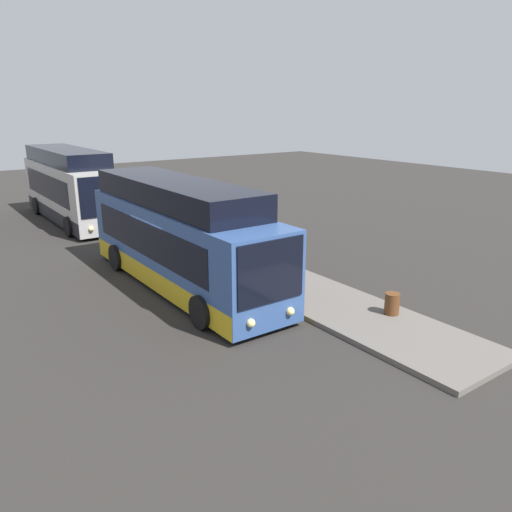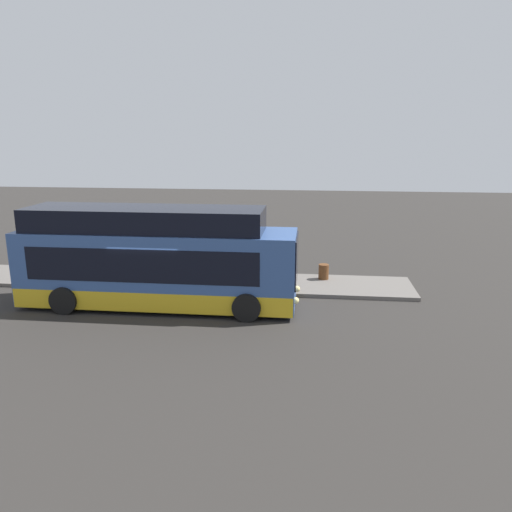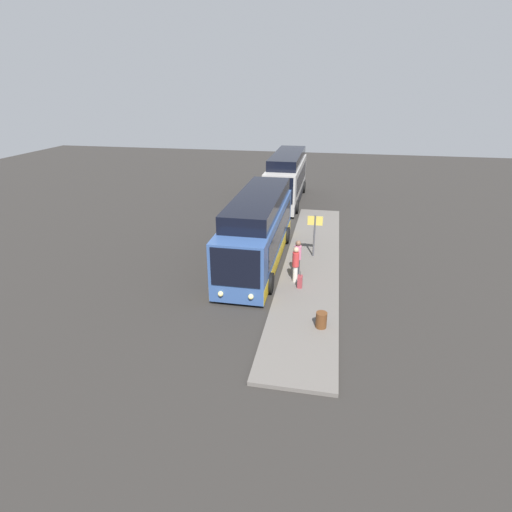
{
  "view_description": "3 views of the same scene",
  "coord_description": "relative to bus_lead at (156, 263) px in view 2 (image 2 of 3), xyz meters",
  "views": [
    {
      "loc": [
        15.15,
        -7.53,
        6.1
      ],
      "look_at": [
        3.72,
        0.68,
        1.88
      ],
      "focal_mm": 35.0,
      "sensor_mm": 36.0,
      "label": 1
    },
    {
      "loc": [
        5.72,
        -17.19,
        6.3
      ],
      "look_at": [
        3.72,
        0.68,
        1.88
      ],
      "focal_mm": 35.0,
      "sensor_mm": 36.0,
      "label": 2
    },
    {
      "loc": [
        19.99,
        3.82,
        8.95
      ],
      "look_at": [
        3.72,
        0.68,
        1.88
      ],
      "focal_mm": 28.0,
      "sensor_mm": 36.0,
      "label": 3
    }
  ],
  "objects": [
    {
      "name": "passenger_boarding",
      "position": [
        1.6,
        2.32,
        -0.51
      ],
      "size": [
        0.45,
        0.45,
        1.81
      ],
      "rotation": [
        0.0,
        0.0,
        -0.42
      ],
      "color": "#2D2D33",
      "rests_on": "platform"
    },
    {
      "name": "ground",
      "position": [
        -0.05,
        -0.08,
        -1.67
      ],
      "size": [
        80.0,
        80.0,
        0.0
      ],
      "primitive_type": "plane",
      "color": "#2B2826"
    },
    {
      "name": "bus_lead",
      "position": [
        0.0,
        0.0,
        0.0
      ],
      "size": [
        10.31,
        2.75,
        3.71
      ],
      "color": "#33518C",
      "rests_on": "ground"
    },
    {
      "name": "platform",
      "position": [
        -0.05,
        2.97,
        -1.59
      ],
      "size": [
        20.0,
        2.9,
        0.16
      ],
      "color": "#605B56",
      "rests_on": "ground"
    },
    {
      "name": "trash_bin",
      "position": [
        6.26,
        3.72,
        -1.19
      ],
      "size": [
        0.44,
        0.44,
        0.65
      ],
      "color": "#593319",
      "rests_on": "platform"
    },
    {
      "name": "suitcase",
      "position": [
        3.0,
        2.59,
        -1.22
      ],
      "size": [
        0.35,
        0.23,
        0.81
      ],
      "color": "maroon",
      "rests_on": "platform"
    },
    {
      "name": "passenger_waiting",
      "position": [
        2.46,
        2.3,
        -0.51
      ],
      "size": [
        0.43,
        0.43,
        1.8
      ],
      "rotation": [
        0.0,
        0.0,
        0.4
      ],
      "color": "silver",
      "rests_on": "platform"
    },
    {
      "name": "sign_post",
      "position": [
        -0.91,
        2.98,
        0.04
      ],
      "size": [
        0.1,
        0.82,
        2.38
      ],
      "color": "#4C4C51",
      "rests_on": "platform"
    }
  ]
}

